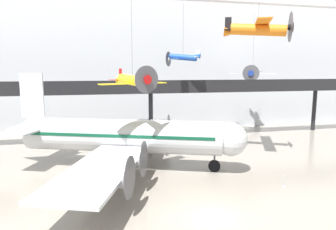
{
  "coord_description": "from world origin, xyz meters",
  "views": [
    {
      "loc": [
        -7.89,
        -19.99,
        11.01
      ],
      "look_at": [
        -1.29,
        8.83,
        6.52
      ],
      "focal_mm": 32.0,
      "sensor_mm": 36.0,
      "label": 1
    }
  ],
  "objects": [
    {
      "name": "stanchion_barrier",
      "position": [
        9.02,
        4.05,
        0.33
      ],
      "size": [
        0.36,
        0.36,
        1.08
      ],
      "color": "#B2B5BA",
      "rests_on": "ground"
    },
    {
      "name": "hangar_back_wall",
      "position": [
        0.0,
        34.71,
        13.22
      ],
      "size": [
        140.0,
        3.0,
        26.44
      ],
      "color": "silver",
      "rests_on": "ground"
    },
    {
      "name": "suspended_plane_yellow_lowwing",
      "position": [
        -4.58,
        10.64,
        9.91
      ],
      "size": [
        7.18,
        6.24,
        11.55
      ],
      "rotation": [
        0.0,
        0.0,
        5.12
      ],
      "color": "yellow"
    },
    {
      "name": "suspended_plane_orange_highwing",
      "position": [
        10.7,
        13.32,
        15.75
      ],
      "size": [
        8.25,
        9.37,
        6.41
      ],
      "rotation": [
        0.0,
        0.0,
        5.83
      ],
      "color": "orange"
    },
    {
      "name": "airliner_silver_main",
      "position": [
        -5.68,
        13.08,
        3.64
      ],
      "size": [
        26.97,
        31.53,
        10.64
      ],
      "rotation": [
        0.0,
        0.0,
        -0.37
      ],
      "color": "silver",
      "rests_on": "ground"
    },
    {
      "name": "mezzanine_walkway",
      "position": [
        0.0,
        25.86,
        7.8
      ],
      "size": [
        110.0,
        3.2,
        9.44
      ],
      "color": "black",
      "rests_on": "ground"
    },
    {
      "name": "suspended_plane_white_twin",
      "position": [
        17.72,
        27.09,
        10.63
      ],
      "size": [
        6.93,
        6.35,
        11.28
      ],
      "rotation": [
        0.0,
        0.0,
        4.13
      ],
      "color": "silver"
    },
    {
      "name": "ground_plane",
      "position": [
        0.0,
        0.0,
        0.0
      ],
      "size": [
        260.0,
        260.0,
        0.0
      ],
      "primitive_type": "plane",
      "color": "gray"
    },
    {
      "name": "suspended_plane_blue_trainer",
      "position": [
        4.36,
        23.54,
        12.8
      ],
      "size": [
        5.3,
        5.79,
        8.99
      ],
      "rotation": [
        0.0,
        0.0,
        2.55
      ],
      "color": "#1E4CAD"
    }
  ]
}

